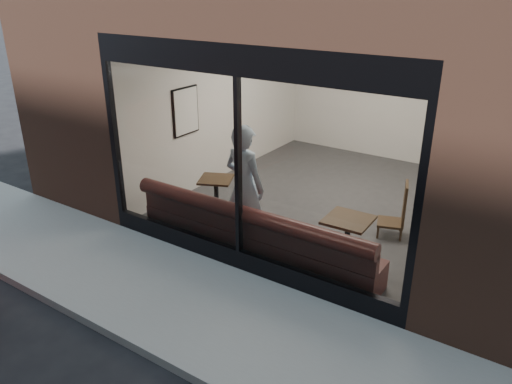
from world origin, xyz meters
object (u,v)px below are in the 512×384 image
Objects in this scene: banquette at (255,243)px; person at (244,187)px; cafe_table_left at (216,179)px; cafe_chair_right at (390,223)px; cafe_table_right at (348,220)px.

person is at bearing 144.81° from banquette.
cafe_table_left is 3.02m from cafe_chair_right.
cafe_chair_right is (1.47, 1.80, 0.01)m from banquette.
cafe_table_left reaches higher than cafe_chair_right.
cafe_table_left is at bearing 175.83° from cafe_table_right.
person reaches higher than cafe_table_right.
person reaches higher than banquette.
banquette is 0.88m from person.
banquette is at bearing -156.29° from cafe_table_right.
cafe_table_right is 1.36m from cafe_chair_right.
cafe_table_right is (1.62, 0.29, -0.24)m from person.
banquette is 1.59m from cafe_table_left.
banquette is at bearing 32.44° from cafe_chair_right.
cafe_table_right is 1.56× the size of cafe_chair_right.
person is 1.66m from cafe_table_right.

